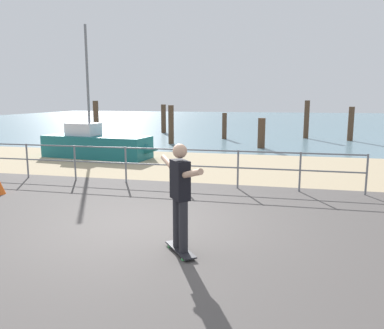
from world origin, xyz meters
name	(u,v)px	position (x,y,z in m)	size (l,w,h in m)	color
ground_plane	(119,249)	(0.00, -1.00, 0.00)	(24.00, 10.00, 0.04)	#514C49
beach_strip	(210,166)	(0.00, 7.00, 0.00)	(24.00, 6.00, 0.04)	tan
sea_surface	(258,121)	(0.00, 35.00, 0.00)	(72.00, 50.00, 0.04)	slate
railing_fence	(126,159)	(-1.80, 3.60, 0.70)	(12.78, 0.05, 1.05)	slate
sailboat	(100,145)	(-4.64, 7.76, 0.52)	(5.04, 1.91, 5.22)	#19666B
skateboard	(180,250)	(1.01, -0.98, 0.07)	(0.65, 0.75, 0.08)	black
skateboarder	(180,191)	(1.01, -0.98, 1.02)	(0.96, 1.20, 1.65)	#26262B
groyne_post_0	(96,121)	(-7.88, 13.87, 1.12)	(0.31, 0.31, 2.25)	#513826
groyne_post_1	(164,119)	(-5.53, 19.25, 0.98)	(0.34, 0.34, 1.96)	#513826
groyne_post_2	(171,125)	(-3.18, 12.99, 1.02)	(0.29, 0.29, 2.03)	#513826
groyne_post_3	(224,126)	(-0.82, 16.13, 0.77)	(0.27, 0.27, 1.54)	#513826
groyne_post_4	(261,133)	(1.53, 12.31, 0.73)	(0.35, 0.35, 1.46)	#513826
groyne_post_5	(307,120)	(3.88, 17.56, 1.13)	(0.30, 0.30, 2.26)	#513826
groyne_post_6	(351,124)	(6.24, 16.72, 0.96)	(0.31, 0.31, 1.92)	#513826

